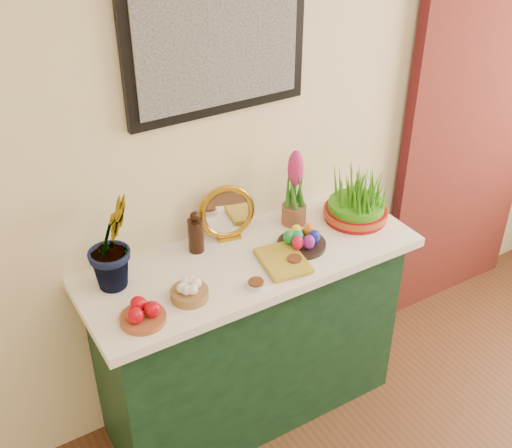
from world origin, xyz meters
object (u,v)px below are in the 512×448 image
Objects in this scene: sideboard at (250,340)px; mirror at (227,213)px; wheatgrass_sabzeh at (357,199)px; book at (263,265)px; hyacinth_green at (109,230)px.

sideboard is 0.61m from mirror.
wheatgrass_sabzeh is (0.54, 0.00, 0.57)m from sideboard.
book is 0.56m from wheatgrass_sabzeh.
book reaches higher than sideboard.
mirror is 0.87× the size of wheatgrass_sabzeh.
hyacinth_green is 1.08m from wheatgrass_sabzeh.
book is at bearing -87.25° from mirror.
mirror reaches higher than wheatgrass_sabzeh.
book is at bearing -60.61° from hyacinth_green.
hyacinth_green reaches higher than wheatgrass_sabzeh.
hyacinth_green is at bearing 167.46° from book.
mirror is at bearing 102.05° from book.
hyacinth_green reaches higher than mirror.
sideboard is 0.89m from hyacinth_green.
mirror is 0.29m from book.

